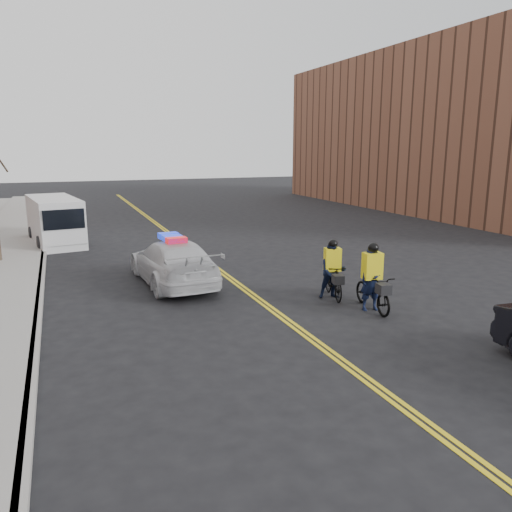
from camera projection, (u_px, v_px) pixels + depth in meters
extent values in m
plane|color=black|center=(288.00, 321.00, 12.88)|extent=(120.00, 120.00, 0.00)
cube|color=yellow|center=(201.00, 259.00, 20.11)|extent=(0.10, 60.00, 0.01)
cube|color=yellow|center=(205.00, 258.00, 20.17)|extent=(0.10, 60.00, 0.01)
cube|color=#989690|center=(42.00, 270.00, 17.97)|extent=(0.20, 60.00, 0.15)
cube|color=brown|center=(458.00, 132.00, 35.98)|extent=(12.00, 30.00, 11.00)
imported|color=silver|center=(173.00, 262.00, 16.30)|extent=(2.32, 5.12, 1.45)
cube|color=#0C26CC|center=(172.00, 238.00, 16.13)|extent=(0.68, 1.37, 0.16)
cube|color=white|center=(55.00, 221.00, 23.18)|extent=(2.59, 5.24, 2.14)
cube|color=white|center=(63.00, 231.00, 21.38)|extent=(1.90, 1.01, 1.11)
cube|color=black|center=(64.00, 219.00, 20.95)|extent=(1.67, 0.34, 0.84)
cylinder|color=black|center=(40.00, 243.00, 21.65)|extent=(0.33, 0.68, 0.65)
cylinder|color=black|center=(82.00, 240.00, 22.52)|extent=(0.33, 0.68, 0.65)
cylinder|color=black|center=(32.00, 233.00, 24.16)|extent=(0.33, 0.68, 0.65)
cylinder|color=black|center=(70.00, 230.00, 25.02)|extent=(0.33, 0.68, 0.65)
imported|color=black|center=(371.00, 292.00, 13.68)|extent=(0.91, 1.99, 1.01)
imported|color=black|center=(372.00, 279.00, 13.61)|extent=(0.68, 0.49, 1.73)
cube|color=yellow|center=(372.00, 266.00, 13.53)|extent=(0.53, 0.40, 0.73)
sphere|color=black|center=(373.00, 248.00, 13.42)|extent=(0.29, 0.29, 0.29)
cube|color=black|center=(384.00, 289.00, 12.99)|extent=(0.36, 0.40, 0.27)
imported|color=black|center=(332.00, 281.00, 14.77)|extent=(0.92, 1.82, 1.05)
imported|color=black|center=(332.00, 271.00, 14.71)|extent=(0.92, 0.80, 1.63)
cube|color=yellow|center=(332.00, 259.00, 14.64)|extent=(0.53, 0.42, 0.68)
sphere|color=black|center=(333.00, 244.00, 14.54)|extent=(0.27, 0.27, 0.27)
cube|color=black|center=(338.00, 279.00, 14.12)|extent=(0.37, 0.40, 0.25)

